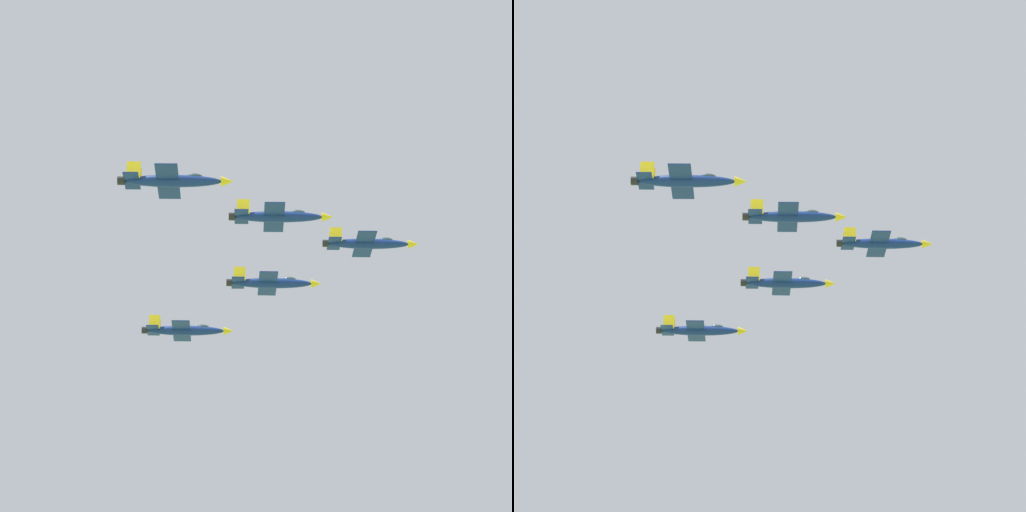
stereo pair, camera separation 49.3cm
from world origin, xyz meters
TOP-DOWN VIEW (x-y plane):
  - jet_lead at (7.55, -29.38)m, footprint 10.75×17.17m
  - jet_left_wingman at (-3.57, -48.23)m, footprint 11.30×18.00m
  - jet_right_wingman at (24.37, -43.39)m, footprint 10.76×17.22m
  - jet_left_outer at (-14.69, -67.08)m, footprint 11.42×18.21m
  - jet_right_outer at (41.18, -57.40)m, footprint 11.00×17.60m

SIDE VIEW (x-z plane):
  - jet_left_outer at x=-14.69m, z-range 111.26..115.10m
  - jet_right_outer at x=41.18m, z-range 113.37..117.08m
  - jet_right_wingman at x=24.37m, z-range 114.92..118.55m
  - jet_left_wingman at x=-3.57m, z-range 115.50..119.30m
  - jet_lead at x=7.55m, z-range 117.14..120.76m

